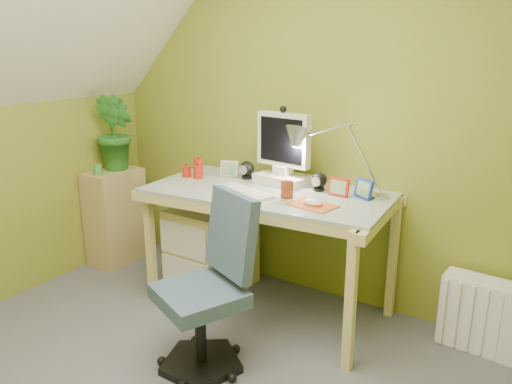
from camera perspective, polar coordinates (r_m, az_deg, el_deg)
The scene contains 19 objects.
wall_back at distance 3.34m, azimuth 5.72°, elevation 8.20°, with size 3.20×0.01×2.40m, color olive.
desk at distance 3.24m, azimuth 1.36°, elevation -6.63°, with size 1.51×0.75×0.81m, color tan, non-canonical shape.
monitor at distance 3.20m, azimuth 3.15°, elevation 5.04°, with size 0.34×0.20×0.47m, color silver, non-canonical shape.
speaker_left at distance 3.36m, azimuth -1.05°, elevation 2.54°, with size 0.10×0.10×0.12m, color black, non-canonical shape.
speaker_right at distance 3.10m, azimuth 7.22°, elevation 1.19°, with size 0.10×0.10×0.11m, color black, non-canonical shape.
keyboard at distance 3.03m, azimuth -1.28°, elevation 0.06°, with size 0.42×0.13×0.02m, color white.
mousepad at distance 2.81m, azimuth 6.48°, elevation -1.52°, with size 0.26×0.18×0.01m, color #D05520.
mouse at distance 2.80m, azimuth 6.49°, elevation -1.19°, with size 0.12×0.07×0.04m, color silver.
amber_tumbler at distance 2.94m, azimuth 3.57°, elevation 0.26°, with size 0.07×0.07×0.10m, color #883713.
candle_cluster at distance 3.44m, azimuth -7.02°, elevation 2.73°, with size 0.16×0.14×0.12m, color red, non-canonical shape.
photo_frame_red at distance 3.00m, azimuth 9.45°, elevation 0.55°, with size 0.13×0.02×0.11m, color red.
photo_frame_blue at distance 2.99m, azimuth 12.21°, elevation 0.37°, with size 0.13×0.02×0.11m, color #163599.
photo_frame_green at distance 3.42m, azimuth -3.05°, elevation 2.68°, with size 0.13×0.02×0.11m, color #AEBE82.
desk_lamp at distance 2.99m, azimuth 10.69°, elevation 5.75°, with size 0.61×0.26×0.65m, color #B8B8BC, non-canonical shape.
side_ledge at distance 4.10m, azimuth -15.73°, elevation -2.71°, with size 0.28×0.43×0.75m, color tan.
potted_plant at distance 3.96m, azimuth -15.71°, elevation 6.61°, with size 0.32×0.26×0.59m, color #2A7025.
green_cup at distance 3.89m, azimuth -17.65°, elevation 2.44°, with size 0.06×0.06×0.08m, color #408C3A.
task_chair at distance 2.65m, azimuth -6.51°, elevation -11.58°, with size 0.47×0.47×0.86m, color #394D5E, non-canonical shape.
radiator at distance 3.16m, azimuth 24.26°, elevation -12.65°, with size 0.42×0.17×0.42m, color white.
Camera 1 is at (1.53, -1.33, 1.66)m, focal length 35.00 mm.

